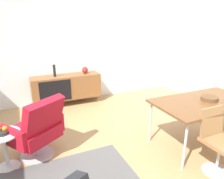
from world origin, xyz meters
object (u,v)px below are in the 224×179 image
object	(u,v)px
vase_cobalt	(85,70)
wooden_bowl_on_table	(210,99)
lounge_chair_red	(37,128)
fruit_bowl	(2,131)
sideboard	(67,87)
dining_chair_front_left	(217,139)
side_table_round	(5,147)
vase_sculptural_dark	(54,71)
dining_table	(205,103)

from	to	relation	value
vase_cobalt	wooden_bowl_on_table	size ratio (longest dim) A/B	0.63
lounge_chair_red	fruit_bowl	world-z (taller)	lounge_chair_red
sideboard	dining_chair_front_left	distance (m)	3.42
side_table_round	fruit_bowl	xyz separation A→B (m)	(-0.00, -0.00, 0.23)
vase_sculptural_dark	side_table_round	bearing A→B (deg)	-117.59
dining_chair_front_left	side_table_round	distance (m)	2.80
sideboard	side_table_round	xyz separation A→B (m)	(-1.29, -1.98, -0.12)
fruit_bowl	vase_cobalt	bearing A→B (deg)	48.37
side_table_round	dining_table	bearing A→B (deg)	-12.59
sideboard	fruit_bowl	distance (m)	2.37
vase_sculptural_dark	fruit_bowl	bearing A→B (deg)	-117.58
dining_table	vase_cobalt	bearing A→B (deg)	113.04
wooden_bowl_on_table	lounge_chair_red	world-z (taller)	lounge_chair_red
vase_cobalt	fruit_bowl	world-z (taller)	vase_cobalt
vase_cobalt	vase_sculptural_dark	bearing A→B (deg)	180.00
vase_cobalt	fruit_bowl	xyz separation A→B (m)	(-1.76, -1.98, -0.25)
dining_chair_front_left	sideboard	bearing A→B (deg)	111.31
wooden_bowl_on_table	dining_chair_front_left	bearing A→B (deg)	-128.30
vase_cobalt	side_table_round	world-z (taller)	vase_cobalt
vase_cobalt	fruit_bowl	bearing A→B (deg)	-131.63
sideboard	vase_cobalt	xyz separation A→B (m)	(0.48, 0.00, 0.36)
vase_sculptural_dark	fruit_bowl	size ratio (longest dim) A/B	1.38
sideboard	vase_sculptural_dark	xyz separation A→B (m)	(-0.25, 0.00, 0.42)
lounge_chair_red	side_table_round	size ratio (longest dim) A/B	1.82
dining_table	lounge_chair_red	bearing A→B (deg)	163.86
side_table_round	fruit_bowl	size ratio (longest dim) A/B	2.60
vase_cobalt	lounge_chair_red	distance (m)	2.36
sideboard	side_table_round	size ratio (longest dim) A/B	3.08
sideboard	fruit_bowl	xyz separation A→B (m)	(-1.29, -1.98, 0.12)
dining_chair_front_left	fruit_bowl	bearing A→B (deg)	154.59
wooden_bowl_on_table	fruit_bowl	xyz separation A→B (m)	(-2.96, 0.65, -0.21)
vase_cobalt	wooden_bowl_on_table	xyz separation A→B (m)	(1.20, -2.64, -0.03)
dining_chair_front_left	lounge_chair_red	bearing A→B (deg)	148.87
lounge_chair_red	fruit_bowl	size ratio (longest dim) A/B	4.73
sideboard	vase_sculptural_dark	world-z (taller)	vase_sculptural_dark
side_table_round	fruit_bowl	bearing A→B (deg)	-102.19
sideboard	vase_sculptural_dark	size ratio (longest dim) A/B	5.78
dining_table	fruit_bowl	bearing A→B (deg)	167.42
vase_sculptural_dark	wooden_bowl_on_table	xyz separation A→B (m)	(1.93, -2.64, -0.09)
side_table_round	vase_sculptural_dark	bearing A→B (deg)	62.41
vase_cobalt	lounge_chair_red	world-z (taller)	lounge_chair_red
wooden_bowl_on_table	lounge_chair_red	xyz separation A→B (m)	(-2.53, 0.72, -0.30)
lounge_chair_red	sideboard	bearing A→B (deg)	65.86
vase_cobalt	dining_table	xyz separation A→B (m)	(1.12, -2.63, -0.10)
wooden_bowl_on_table	dining_chair_front_left	world-z (taller)	dining_chair_front_left
sideboard	vase_cobalt	bearing A→B (deg)	0.23
fruit_bowl	wooden_bowl_on_table	bearing A→B (deg)	-12.40
lounge_chair_red	side_table_round	world-z (taller)	lounge_chair_red
side_table_round	dining_chair_front_left	bearing A→B (deg)	-25.42
sideboard	wooden_bowl_on_table	size ratio (longest dim) A/B	6.15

